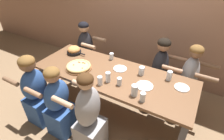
{
  "coord_description": "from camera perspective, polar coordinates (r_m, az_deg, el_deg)",
  "views": [
    {
      "loc": [
        0.99,
        -1.72,
        2.18
      ],
      "look_at": [
        0.0,
        0.0,
        0.84
      ],
      "focal_mm": 28.0,
      "sensor_mm": 36.0,
      "label": 1
    }
  ],
  "objects": [
    {
      "name": "diner_far_right",
      "position": [
        2.87,
        23.27,
        -4.18
      ],
      "size": [
        0.51,
        0.4,
        1.17
      ],
      "rotation": [
        0.0,
        0.0,
        -1.57
      ],
      "color": "#99999E",
      "rests_on": "ground"
    },
    {
      "name": "ground_plane",
      "position": [
        2.95,
        0.0,
        -13.67
      ],
      "size": [
        18.0,
        18.0,
        0.0
      ],
      "primitive_type": "plane",
      "color": "#896B4C",
      "rests_on": "ground"
    },
    {
      "name": "drinking_glass_f",
      "position": [
        2.4,
        9.61,
        -0.36
      ],
      "size": [
        0.08,
        0.08,
        0.12
      ],
      "color": "silver",
      "rests_on": "dining_table"
    },
    {
      "name": "drinking_glass_b",
      "position": [
        2.05,
        7.37,
        -6.78
      ],
      "size": [
        0.08,
        0.08,
        0.14
      ],
      "color": "silver",
      "rests_on": "dining_table"
    },
    {
      "name": "drinking_glass_h",
      "position": [
        2.18,
        2.42,
        -3.78
      ],
      "size": [
        0.06,
        0.06,
        0.11
      ],
      "color": "silver",
      "rests_on": "dining_table"
    },
    {
      "name": "diner_far_left",
      "position": [
        3.46,
        -8.41,
        5.23
      ],
      "size": [
        0.51,
        0.4,
        1.17
      ],
      "rotation": [
        0.0,
        0.0,
        -1.57
      ],
      "color": "#232328",
      "rests_on": "ground"
    },
    {
      "name": "empty_plate_b",
      "position": [
        2.23,
        10.58,
        -5.08
      ],
      "size": [
        0.21,
        0.21,
        0.02
      ],
      "color": "white",
      "rests_on": "dining_table"
    },
    {
      "name": "diner_far_midright",
      "position": [
        2.91,
        14.99,
        -1.66
      ],
      "size": [
        0.51,
        0.4,
        1.17
      ],
      "rotation": [
        0.0,
        0.0,
        -1.57
      ],
      "color": "#232328",
      "rests_on": "ground"
    },
    {
      "name": "drinking_glass_c",
      "position": [
        2.72,
        -0.15,
        4.36
      ],
      "size": [
        0.07,
        0.07,
        0.11
      ],
      "color": "silver",
      "rests_on": "dining_table"
    },
    {
      "name": "diner_near_left",
      "position": [
        2.72,
        -23.54,
        -6.83
      ],
      "size": [
        0.51,
        0.4,
        1.12
      ],
      "rotation": [
        0.0,
        0.0,
        1.57
      ],
      "color": "#2D5193",
      "rests_on": "ground"
    },
    {
      "name": "drinking_glass_g",
      "position": [
        2.23,
        -1.29,
        -2.53
      ],
      "size": [
        0.06,
        0.06,
        0.14
      ],
      "color": "silver",
      "rests_on": "dining_table"
    },
    {
      "name": "drinking_glass_a",
      "position": [
        1.99,
        9.98,
        -8.69
      ],
      "size": [
        0.06,
        0.06,
        0.12
      ],
      "color": "silver",
      "rests_on": "dining_table"
    },
    {
      "name": "pizza_board_main",
      "position": [
        2.55,
        -10.83,
        1.12
      ],
      "size": [
        0.37,
        0.37,
        0.06
      ],
      "color": "brown",
      "rests_on": "dining_table"
    },
    {
      "name": "diner_near_midleft",
      "position": [
        2.47,
        -16.98,
        -10.89
      ],
      "size": [
        0.51,
        0.4,
        1.09
      ],
      "rotation": [
        0.0,
        0.0,
        1.57
      ],
      "color": "#2D5193",
      "rests_on": "ground"
    },
    {
      "name": "dining_table",
      "position": [
        2.47,
        0.0,
        -2.6
      ],
      "size": [
        2.26,
        0.83,
        0.79
      ],
      "color": "brown",
      "rests_on": "ground"
    },
    {
      "name": "drinking_glass_d",
      "position": [
        2.38,
        18.17,
        -1.93
      ],
      "size": [
        0.07,
        0.07,
        0.13
      ],
      "color": "silver",
      "rests_on": "dining_table"
    },
    {
      "name": "skillet_bowl",
      "position": [
        2.95,
        -12.32,
        6.28
      ],
      "size": [
        0.34,
        0.23,
        0.13
      ],
      "color": "black",
      "rests_on": "dining_table"
    },
    {
      "name": "empty_plate_a",
      "position": [
        2.33,
        21.83,
        -5.33
      ],
      "size": [
        0.18,
        0.18,
        0.02
      ],
      "color": "white",
      "rests_on": "dining_table"
    },
    {
      "name": "diner_near_center",
      "position": [
        2.19,
        -7.52,
        -15.24
      ],
      "size": [
        0.51,
        0.4,
        1.17
      ],
      "rotation": [
        0.0,
        0.0,
        1.57
      ],
      "color": "#99999E",
      "rests_on": "ground"
    },
    {
      "name": "empty_plate_c",
      "position": [
        2.5,
        2.66,
        0.44
      ],
      "size": [
        0.19,
        0.19,
        0.02
      ],
      "color": "white",
      "rests_on": "dining_table"
    },
    {
      "name": "drinking_glass_e",
      "position": [
        2.19,
        -3.94,
        -3.58
      ],
      "size": [
        0.06,
        0.06,
        0.12
      ],
      "color": "silver",
      "rests_on": "dining_table"
    }
  ]
}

